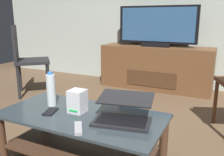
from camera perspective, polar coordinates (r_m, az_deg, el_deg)
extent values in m
cube|color=#2D383D|center=(1.74, -7.29, -8.73)|extent=(1.17, 0.58, 0.02)
cube|color=#472D1E|center=(1.84, -7.05, -15.67)|extent=(1.03, 0.51, 0.02)
cylinder|color=#472D1E|center=(1.99, -24.51, -12.95)|extent=(0.06, 0.06, 0.37)
cylinder|color=#472D1E|center=(2.29, -15.22, -8.57)|extent=(0.06, 0.06, 0.37)
cylinder|color=#472D1E|center=(1.83, 12.05, -14.42)|extent=(0.06, 0.06, 0.37)
cube|color=brown|center=(3.70, 10.24, 2.45)|extent=(1.62, 0.47, 0.64)
cube|color=#432A18|center=(3.51, 9.08, -0.27)|extent=(0.73, 0.01, 0.22)
cube|color=black|center=(3.63, 10.39, 7.70)|extent=(0.40, 0.20, 0.05)
cube|color=black|center=(3.61, 10.59, 12.26)|extent=(1.15, 0.04, 0.53)
cube|color=#2D517A|center=(3.59, 10.49, 12.26)|extent=(1.06, 0.01, 0.47)
cylinder|color=#59331E|center=(2.66, 23.14, -5.16)|extent=(0.04, 0.04, 0.45)
cube|color=black|center=(3.50, -18.21, 3.80)|extent=(0.62, 0.62, 0.04)
cube|color=black|center=(3.48, -21.83, 7.47)|extent=(0.31, 0.33, 0.48)
cylinder|color=black|center=(3.37, -14.69, -0.58)|extent=(0.04, 0.04, 0.45)
cylinder|color=black|center=(3.73, -14.99, 0.82)|extent=(0.04, 0.04, 0.45)
cylinder|color=black|center=(3.37, -21.14, -1.04)|extent=(0.04, 0.04, 0.45)
cylinder|color=black|center=(3.74, -20.80, 0.40)|extent=(0.04, 0.04, 0.45)
cube|color=black|center=(1.58, 2.27, -10.21)|extent=(0.40, 0.29, 0.02)
cube|color=black|center=(1.58, 2.28, -9.88)|extent=(0.35, 0.23, 0.00)
cube|color=black|center=(1.66, 3.31, -4.71)|extent=(0.40, 0.28, 0.04)
cube|color=#3F8CD8|center=(1.65, 3.28, -4.77)|extent=(0.36, 0.25, 0.03)
cube|color=silver|center=(1.75, -8.14, -5.41)|extent=(0.11, 0.11, 0.16)
cube|color=#19D84C|center=(1.72, -9.14, -7.62)|extent=(0.07, 0.00, 0.01)
cylinder|color=silver|center=(1.91, -14.15, -2.78)|extent=(0.07, 0.07, 0.24)
cylinder|color=blue|center=(1.87, -14.39, 1.08)|extent=(0.04, 0.04, 0.02)
cube|color=black|center=(1.81, -14.26, -7.66)|extent=(0.11, 0.15, 0.01)
cube|color=#99999E|center=(1.51, -7.94, -11.62)|extent=(0.13, 0.16, 0.02)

